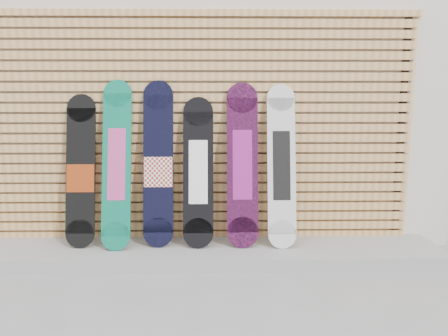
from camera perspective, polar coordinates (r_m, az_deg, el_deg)
The scene contains 10 objects.
ground at distance 3.57m, azimuth -2.09°, elevation -15.62°, with size 80.00×80.00×0.00m, color gray.
building at distance 6.75m, azimuth 2.77°, elevation 11.89°, with size 12.00×5.00×3.60m, color beige.
concrete_step at distance 4.18m, azimuth -3.99°, elevation -10.91°, with size 4.60×0.70×0.12m, color gray.
slat_wall at distance 4.22m, azimuth -3.96°, elevation 5.28°, with size 4.26×0.08×2.29m.
snowboard_0 at distance 4.27m, azimuth -18.20°, elevation -0.46°, with size 0.27×0.32×1.41m.
snowboard_1 at distance 4.14m, azimuth -13.83°, elevation 0.49°, with size 0.26×0.40×1.54m.
snowboard_2 at distance 4.11m, azimuth -8.58°, elevation 0.41°, with size 0.28×0.31×1.54m.
snowboard_3 at distance 4.07m, azimuth -3.38°, elevation -0.52°, with size 0.28×0.35×1.38m.
snowboard_4 at distance 4.07m, azimuth 2.42°, elevation 0.43°, with size 0.29×0.34×1.52m.
snowboard_5 at distance 4.10m, azimuth 7.51°, elevation 0.32°, with size 0.26×0.36×1.50m.
Camera 1 is at (0.07, -3.24, 1.52)m, focal length 35.00 mm.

